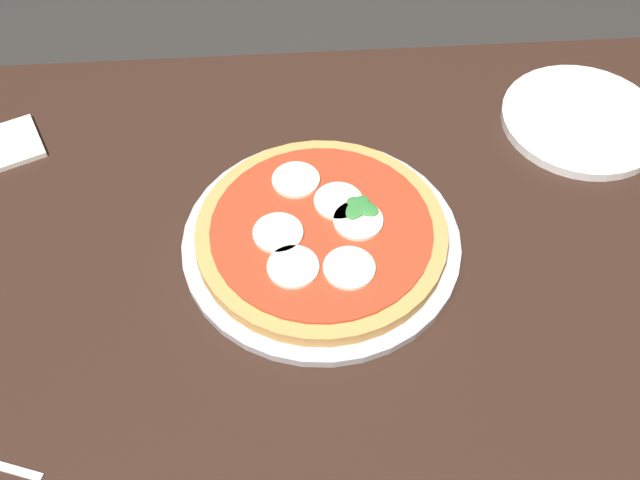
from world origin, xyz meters
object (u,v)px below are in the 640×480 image
pizza (318,233)px  dining_table (324,322)px  serving_tray (320,242)px  plate_white (582,120)px

pizza → dining_table: bearing=95.0°
serving_tray → dining_table: bearing=91.9°
serving_tray → plate_white: 0.44m
pizza → plate_white: (-0.40, -0.20, -0.02)m
dining_table → plate_white: size_ratio=5.48×
pizza → plate_white: size_ratio=1.36×
serving_tray → plate_white: (-0.40, -0.20, 0.00)m
dining_table → pizza: bearing=-85.0°
dining_table → plate_white: plate_white is taller
dining_table → serving_tray: size_ratio=3.62×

